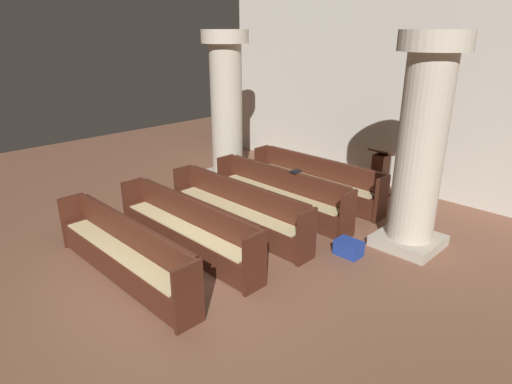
{
  "coord_description": "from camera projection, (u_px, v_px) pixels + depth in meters",
  "views": [
    {
      "loc": [
        4.74,
        -3.14,
        3.5
      ],
      "look_at": [
        -0.42,
        2.05,
        0.75
      ],
      "focal_mm": 30.57,
      "sensor_mm": 36.0,
      "label": 1
    }
  ],
  "objects": [
    {
      "name": "kneeler_box_blue",
      "position": [
        349.0,
        248.0,
        7.14
      ],
      "size": [
        0.42,
        0.3,
        0.26
      ],
      "primitive_type": "cube",
      "color": "navy",
      "rests_on": "ground"
    },
    {
      "name": "pew_row_3",
      "position": [
        187.0,
        226.0,
        7.11
      ],
      "size": [
        3.26,
        0.46,
        0.89
      ],
      "color": "#4C2316",
      "rests_on": "ground"
    },
    {
      "name": "pew_row_4",
      "position": [
        123.0,
        250.0,
        6.35
      ],
      "size": [
        3.26,
        0.46,
        0.89
      ],
      "color": "#4C2316",
      "rests_on": "ground"
    },
    {
      "name": "hymn_book",
      "position": [
        296.0,
        171.0,
        8.45
      ],
      "size": [
        0.15,
        0.2,
        0.03
      ],
      "primitive_type": "cube",
      "color": "black",
      "rests_on": "pew_row_1"
    },
    {
      "name": "pillar_far_side",
      "position": [
        226.0,
        105.0,
        10.29
      ],
      "size": [
        1.08,
        1.08,
        3.49
      ],
      "color": "#B6AD9A",
      "rests_on": "ground"
    },
    {
      "name": "pew_row_0",
      "position": [
        315.0,
        178.0,
        9.39
      ],
      "size": [
        3.26,
        0.47,
        0.89
      ],
      "color": "#4C2316",
      "rests_on": "ground"
    },
    {
      "name": "lectern",
      "position": [
        379.0,
        177.0,
        9.57
      ],
      "size": [
        0.48,
        0.45,
        1.08
      ],
      "color": "#492215",
      "rests_on": "ground"
    },
    {
      "name": "pillar_aisle_side",
      "position": [
        422.0,
        142.0,
        6.87
      ],
      "size": [
        1.08,
        1.08,
        3.49
      ],
      "color": "#B6AD9A",
      "rests_on": "ground"
    },
    {
      "name": "ground_plane",
      "position": [
        178.0,
        281.0,
        6.44
      ],
      "size": [
        19.2,
        19.2,
        0.0
      ],
      "primitive_type": "plane",
      "color": "brown"
    },
    {
      "name": "pew_row_1",
      "position": [
        280.0,
        192.0,
        8.63
      ],
      "size": [
        3.26,
        0.46,
        0.89
      ],
      "color": "#4C2316",
      "rests_on": "ground"
    },
    {
      "name": "back_wall",
      "position": [
        397.0,
        89.0,
        9.69
      ],
      "size": [
        10.0,
        0.16,
        4.5
      ],
      "primitive_type": "cube",
      "color": "beige",
      "rests_on": "ground"
    },
    {
      "name": "pew_row_2",
      "position": [
        238.0,
        207.0,
        7.87
      ],
      "size": [
        3.26,
        0.47,
        0.89
      ],
      "color": "#4C2316",
      "rests_on": "ground"
    }
  ]
}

